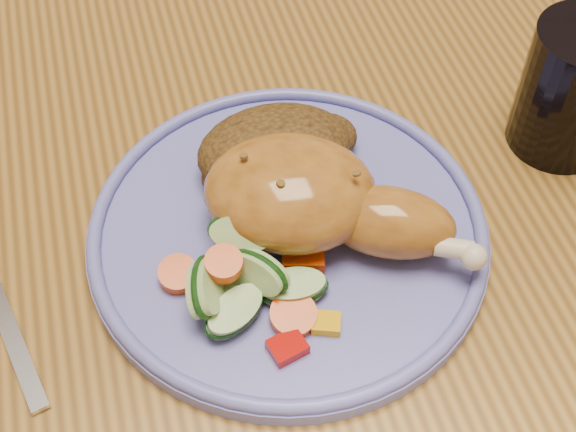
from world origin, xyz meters
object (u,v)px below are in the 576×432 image
Objects in this scene: plate at (288,234)px; fork at (3,312)px; drinking_glass at (574,89)px; dining_table at (307,217)px.

fork is (-0.20, -0.01, -0.00)m from plate.
fork is 1.48× the size of drinking_glass.
fork is at bearing -177.21° from plate.
dining_table is at bearing 20.22° from fork.
drinking_glass is (0.23, 0.04, 0.05)m from plate.
fork is 0.43m from drinking_glass.
plate reaches higher than dining_table.
fork is at bearing -173.36° from drinking_glass.
drinking_glass reaches higher than plate.
drinking_glass is at bearing -11.12° from dining_table.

